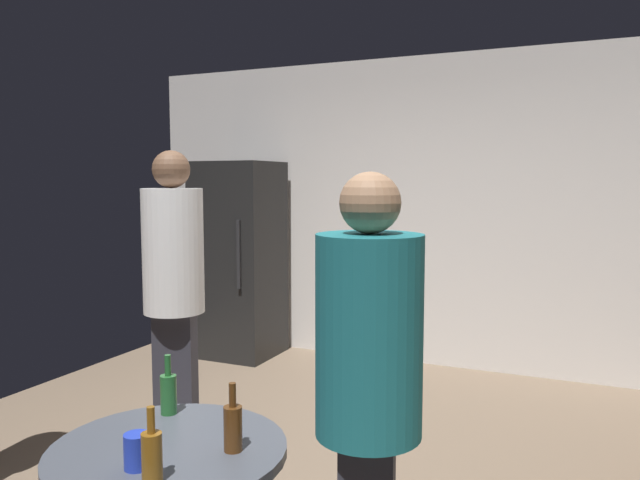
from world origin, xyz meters
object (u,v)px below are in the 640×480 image
foreground_table (169,476)px  beer_bottle_amber (152,455)px  plastic_cup_blue (137,451)px  beer_bottle_green (168,392)px  person_in_white_shirt (174,282)px  person_in_teal_shirt (369,388)px  beer_bottle_brown (233,426)px  refrigerator (239,259)px

foreground_table → beer_bottle_amber: bearing=-62.6°
plastic_cup_blue → beer_bottle_green: bearing=115.6°
foreground_table → person_in_white_shirt: size_ratio=0.45×
beer_bottle_amber → person_in_white_shirt: (-0.98, 1.40, 0.24)m
person_in_teal_shirt → plastic_cup_blue: bearing=14.9°
beer_bottle_brown → refrigerator: bearing=121.2°
beer_bottle_green → plastic_cup_blue: 0.45m
beer_bottle_amber → person_in_white_shirt: 1.73m
beer_bottle_green → person_in_white_shirt: 1.19m
foreground_table → beer_bottle_brown: (0.22, 0.06, 0.19)m
foreground_table → plastic_cup_blue: 0.23m
refrigerator → beer_bottle_amber: size_ratio=7.83×
beer_bottle_green → plastic_cup_blue: size_ratio=2.09×
plastic_cup_blue → person_in_white_shirt: (-0.88, 1.35, 0.27)m
beer_bottle_brown → person_in_white_shirt: bearing=134.2°
person_in_teal_shirt → person_in_white_shirt: person_in_white_shirt is taller
person_in_white_shirt → refrigerator: bearing=-179.6°
beer_bottle_amber → plastic_cup_blue: 0.12m
foreground_table → beer_bottle_green: bearing=127.3°
refrigerator → person_in_teal_shirt: (2.37, -3.08, 0.07)m
foreground_table → person_in_teal_shirt: (0.64, 0.19, 0.34)m
plastic_cup_blue → person_in_white_shirt: person_in_white_shirt is taller
beer_bottle_brown → beer_bottle_green: same height
refrigerator → foreground_table: refrigerator is taller
refrigerator → plastic_cup_blue: bearing=-63.2°
foreground_table → plastic_cup_blue: bearing=-85.8°
beer_bottle_green → person_in_teal_shirt: person_in_teal_shirt is taller
beer_bottle_brown → beer_bottle_green: size_ratio=1.00×
beer_bottle_amber → beer_bottle_green: bearing=122.8°
foreground_table → person_in_white_shirt: bearing=126.4°
foreground_table → person_in_teal_shirt: size_ratio=0.48×
beer_bottle_amber → person_in_teal_shirt: (0.53, 0.41, 0.15)m
beer_bottle_brown → person_in_teal_shirt: size_ratio=0.14×
beer_bottle_green → refrigerator: bearing=117.0°
person_in_white_shirt → beer_bottle_brown: bearing=22.3°
beer_bottle_amber → beer_bottle_green: size_ratio=1.00×
refrigerator → person_in_white_shirt: bearing=-67.7°
refrigerator → beer_bottle_brown: 3.75m
refrigerator → plastic_cup_blue: (1.74, -3.43, -0.11)m
person_in_teal_shirt → person_in_white_shirt: (-1.52, 0.99, 0.09)m
foreground_table → beer_bottle_green: 0.35m
beer_bottle_amber → person_in_teal_shirt: bearing=37.6°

